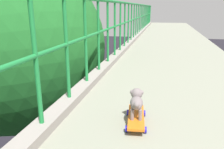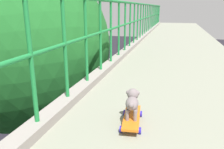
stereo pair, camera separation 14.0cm
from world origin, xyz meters
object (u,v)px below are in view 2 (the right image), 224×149
car_blue_fifth (48,135)px  car_red_taxi_seventh (85,97)px  car_white_sixth (27,104)px  toy_skateboard (132,118)px  city_bus (88,55)px  small_dog (132,101)px

car_blue_fifth → car_red_taxi_seventh: bearing=90.1°
car_blue_fifth → car_white_sixth: size_ratio=0.87×
toy_skateboard → car_white_sixth: bearing=131.3°
car_blue_fifth → toy_skateboard: toy_skateboard is taller
car_white_sixth → city_bus: size_ratio=0.44×
car_red_taxi_seventh → car_white_sixth: bearing=-147.9°
city_bus → toy_skateboard: bearing=-67.7°
car_blue_fifth → car_red_taxi_seventh: 5.60m
city_bus → toy_skateboard: (9.90, -24.11, 4.55)m
car_blue_fifth → car_white_sixth: 4.93m
city_bus → small_dog: bearing=-67.7°
car_blue_fifth → car_red_taxi_seventh: size_ratio=0.97×
small_dog → car_white_sixth: bearing=131.4°
car_blue_fifth → city_bus: 16.91m
car_blue_fifth → car_white_sixth: bearing=137.7°
car_white_sixth → city_bus: city_bus is taller
car_blue_fifth → city_bus: (-3.87, 16.42, 1.12)m
toy_skateboard → small_dog: bearing=98.2°
car_red_taxi_seventh → toy_skateboard: toy_skateboard is taller
car_white_sixth → car_red_taxi_seventh: (3.64, 2.28, 0.11)m
car_white_sixth → small_dog: bearing=-48.6°
small_dog → toy_skateboard: bearing=-81.8°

